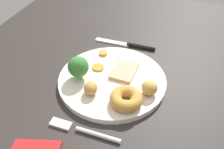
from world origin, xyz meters
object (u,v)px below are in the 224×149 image
object	(u,v)px
dinner_plate	(112,80)
carrot_coin_front	(98,67)
meat_slice_main	(124,71)
yorkshire_pudding	(126,99)
broccoli_floret	(78,67)
fork	(82,130)
roast_potato_left	(150,88)
carrot_coin_back	(103,53)
knife	(130,45)
roast_potato_right	(93,89)

from	to	relation	value
dinner_plate	carrot_coin_front	world-z (taller)	carrot_coin_front
meat_slice_main	yorkshire_pudding	size ratio (longest dim) A/B	1.06
dinner_plate	yorkshire_pudding	world-z (taller)	yorkshire_pudding
meat_slice_main	yorkshire_pudding	world-z (taller)	yorkshire_pudding
broccoli_floret	fork	distance (cm)	15.62
yorkshire_pudding	roast_potato_left	distance (cm)	6.13
carrot_coin_back	dinner_plate	bearing A→B (deg)	-147.93
meat_slice_main	carrot_coin_back	world-z (taller)	meat_slice_main
yorkshire_pudding	roast_potato_left	world-z (taller)	roast_potato_left
meat_slice_main	knife	distance (cm)	14.06
roast_potato_right	roast_potato_left	bearing A→B (deg)	-71.80
roast_potato_left	carrot_coin_front	bearing A→B (deg)	71.06
yorkshire_pudding	fork	world-z (taller)	yorkshire_pudding
roast_potato_left	broccoli_floret	xyz separation A→B (cm)	(0.11, 17.28, 1.50)
roast_potato_left	roast_potato_right	distance (cm)	12.75
dinner_plate	carrot_coin_back	distance (cm)	10.09
roast_potato_left	broccoli_floret	bearing A→B (deg)	89.63
dinner_plate	meat_slice_main	world-z (taller)	meat_slice_main
dinner_plate	roast_potato_right	distance (cm)	7.22
yorkshire_pudding	broccoli_floret	size ratio (longest dim) A/B	1.24
carrot_coin_front	fork	world-z (taller)	carrot_coin_front
carrot_coin_front	broccoli_floret	bearing A→B (deg)	146.52
dinner_plate	roast_potato_left	world-z (taller)	roast_potato_left
dinner_plate	carrot_coin_back	xyz separation A→B (cm)	(8.51, 5.33, 1.02)
dinner_plate	meat_slice_main	xyz separation A→B (cm)	(2.86, -2.29, 1.10)
roast_potato_right	yorkshire_pudding	bearing A→B (deg)	-93.61
carrot_coin_back	yorkshire_pudding	bearing A→B (deg)	-145.03
carrot_coin_front	meat_slice_main	bearing A→B (deg)	-86.20
meat_slice_main	yorkshire_pudding	bearing A→B (deg)	-162.05
roast_potato_left	dinner_plate	bearing A→B (deg)	75.78
meat_slice_main	broccoli_floret	bearing A→B (deg)	117.58
carrot_coin_front	broccoli_floret	size ratio (longest dim) A/B	0.52
fork	knife	xyz separation A→B (cm)	(32.57, -1.34, 0.06)
roast_potato_right	meat_slice_main	bearing A→B (deg)	-27.17
broccoli_floret	carrot_coin_front	bearing A→B (deg)	-33.48
dinner_plate	broccoli_floret	bearing A→B (deg)	106.94
roast_potato_right	carrot_coin_back	xyz separation A→B (cm)	(14.93, 2.86, -1.15)
meat_slice_main	knife	xyz separation A→B (cm)	(13.84, 2.03, -1.35)
dinner_plate	fork	size ratio (longest dim) A/B	1.72
meat_slice_main	roast_potato_left	world-z (taller)	roast_potato_left
yorkshire_pudding	carrot_coin_back	bearing A→B (deg)	34.97
carrot_coin_front	roast_potato_left	bearing A→B (deg)	-108.94
carrot_coin_front	carrot_coin_back	world-z (taller)	carrot_coin_back
roast_potato_right	carrot_coin_front	size ratio (longest dim) A/B	1.20
dinner_plate	carrot_coin_front	bearing A→B (deg)	61.88
broccoli_floret	meat_slice_main	bearing A→B (deg)	-62.42
carrot_coin_front	fork	distance (cm)	18.64
meat_slice_main	roast_potato_left	distance (cm)	9.15
dinner_plate	roast_potato_right	world-z (taller)	roast_potato_right
roast_potato_right	carrot_coin_back	world-z (taller)	roast_potato_right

